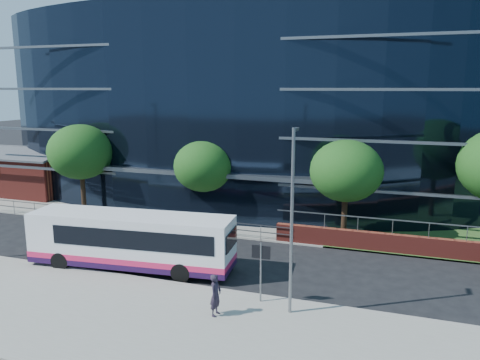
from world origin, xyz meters
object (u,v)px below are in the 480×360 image
(brick_pavilion, at_px, (32,173))
(streetlight_east, at_px, (292,217))
(street_sign, at_px, (261,260))
(city_bus, at_px, (133,240))
(tree_far_b, at_px, (204,166))
(tree_far_a, at_px, (81,152))
(tree_far_c, at_px, (346,171))
(pedestrian, at_px, (216,295))

(brick_pavilion, xyz_separation_m, streetlight_east, (28.00, -15.67, 2.50))
(street_sign, height_order, city_bus, city_bus)
(tree_far_b, distance_m, streetlight_east, 14.74)
(tree_far_a, height_order, tree_far_b, tree_far_a)
(city_bus, bearing_deg, tree_far_c, 34.77)
(tree_far_b, bearing_deg, brick_pavilion, 168.12)
(street_sign, xyz_separation_m, city_bus, (-7.76, 1.89, -0.54))
(brick_pavilion, bearing_deg, street_sign, -29.65)
(brick_pavilion, height_order, city_bus, brick_pavilion)
(brick_pavilion, height_order, streetlight_east, streetlight_east)
(pedestrian, bearing_deg, brick_pavilion, 59.91)
(brick_pavilion, bearing_deg, tree_far_a, -26.55)
(brick_pavilion, xyz_separation_m, tree_far_b, (19.00, -4.00, 2.27))
(tree_far_a, bearing_deg, street_sign, -31.17)
(brick_pavilion, relative_size, street_sign, 3.07)
(streetlight_east, distance_m, city_bus, 9.99)
(tree_far_b, bearing_deg, tree_far_c, -2.86)
(street_sign, height_order, streetlight_east, streetlight_east)
(street_sign, bearing_deg, brick_pavilion, 150.35)
(tree_far_a, xyz_separation_m, tree_far_b, (10.00, 0.50, -0.65))
(street_sign, bearing_deg, city_bus, 166.31)
(tree_far_c, bearing_deg, city_bus, -139.72)
(streetlight_east, distance_m, pedestrian, 4.66)
(street_sign, xyz_separation_m, streetlight_east, (1.50, -0.59, 2.29))
(tree_far_a, distance_m, tree_far_b, 10.03)
(street_sign, distance_m, tree_far_c, 11.14)
(tree_far_c, relative_size, pedestrian, 3.55)
(streetlight_east, xyz_separation_m, pedestrian, (-2.95, -1.29, -3.37))
(brick_pavilion, relative_size, tree_far_a, 1.23)
(pedestrian, bearing_deg, tree_far_b, 29.03)
(tree_far_a, relative_size, tree_far_c, 1.07)
(streetlight_east, bearing_deg, city_bus, 165.02)
(tree_far_b, height_order, streetlight_east, streetlight_east)
(street_sign, relative_size, tree_far_c, 0.43)
(tree_far_b, relative_size, tree_far_c, 0.93)
(brick_pavilion, distance_m, tree_far_b, 19.55)
(tree_far_a, height_order, streetlight_east, streetlight_east)
(tree_far_a, xyz_separation_m, city_bus, (9.74, -8.70, -3.25))
(brick_pavilion, xyz_separation_m, city_bus, (18.74, -13.19, -0.33))
(tree_far_c, bearing_deg, tree_far_b, 177.14)
(street_sign, xyz_separation_m, tree_far_a, (-17.50, 10.59, 2.71))
(brick_pavilion, xyz_separation_m, tree_far_a, (9.00, -4.50, 2.92))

